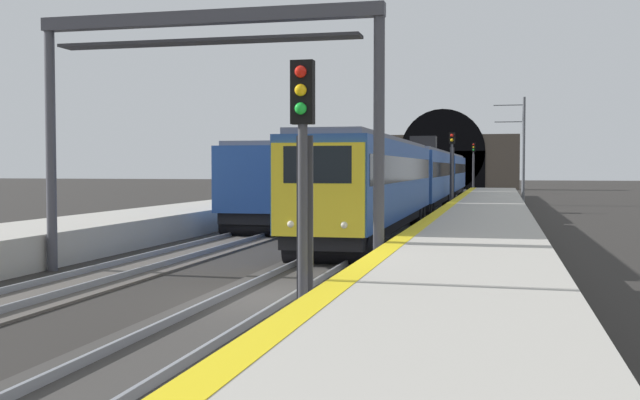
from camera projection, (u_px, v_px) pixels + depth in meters
The scene contains 14 objects.
ground_plane at pixel (263, 299), 16.84m from camera, with size 320.00×320.00×0.00m, color #282623.
platform_right at pixel (460, 283), 15.83m from camera, with size 112.00×3.98×1.02m, color #ADA89E.
platform_right_edge_strip at pixel (377, 256), 16.21m from camera, with size 112.00×0.50×0.01m, color yellow.
track_main_line at pixel (263, 297), 16.84m from camera, with size 160.00×2.76×0.21m.
track_adjacent_line at pixel (56, 289), 18.01m from camera, with size 160.00×2.62×0.21m.
train_main_approaching at pixel (423, 176), 50.46m from camera, with size 60.13×2.92×4.94m.
train_adjacent_platform at pixel (346, 176), 51.13m from camera, with size 41.93×2.91×3.98m.
railway_signal_near at pixel (303, 170), 12.71m from camera, with size 0.39×0.38×4.66m.
railway_signal_mid at pixel (452, 165), 50.21m from camera, with size 0.39×0.38×5.17m.
railway_signal_far at pixel (473, 163), 87.64m from camera, with size 0.39×0.38×5.69m.
overhead_signal_gantry at pixel (206, 73), 20.18m from camera, with size 0.70×9.49×7.00m.
tunnel_portal at pixel (443, 162), 101.51m from camera, with size 3.00×19.57×10.96m.
catenary_mast_near at pixel (523, 150), 58.46m from camera, with size 0.22×2.38×8.24m.
catenary_mast_far at pixel (523, 158), 59.06m from camera, with size 0.22×2.30×7.00m.
Camera 1 is at (-15.99, -5.08, 2.90)m, focal length 43.14 mm.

